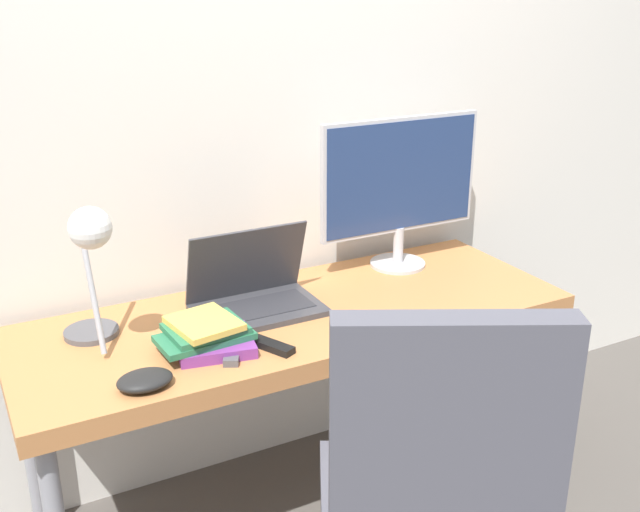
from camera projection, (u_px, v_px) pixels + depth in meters
wall_back at (243, 105)px, 2.39m from camera, size 8.00×0.05×2.60m
desk at (296, 331)px, 2.31m from camera, size 1.69×0.62×0.73m
laptop at (254, 294)px, 2.28m from camera, size 0.38×0.25×0.25m
monitor at (400, 183)px, 2.55m from camera, size 0.61×0.19×0.52m
desk_lamp at (90, 255)px, 1.93m from camera, size 0.15×0.30×0.43m
office_chair at (434, 498)px, 1.64m from camera, size 0.65×0.65×1.11m
book_stack at (209, 336)px, 2.04m from camera, size 0.28×0.23×0.08m
tv_remote at (267, 344)px, 2.06m from camera, size 0.11×0.17×0.02m
media_remote at (233, 350)px, 2.03m from camera, size 0.11×0.17×0.02m
game_controller at (145, 380)px, 1.86m from camera, size 0.14×0.11×0.04m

